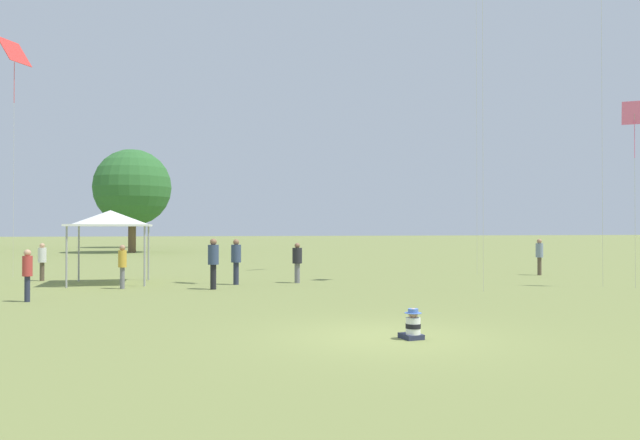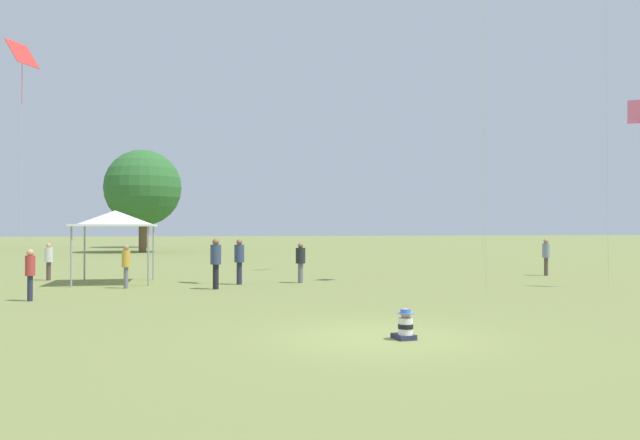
% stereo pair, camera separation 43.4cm
% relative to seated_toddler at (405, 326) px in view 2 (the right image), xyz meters
% --- Properties ---
extents(ground_plane, '(300.00, 300.00, 0.00)m').
position_rel_seated_toddler_xyz_m(ground_plane, '(-0.45, 0.35, -0.26)').
color(ground_plane, olive).
extents(seated_toddler, '(0.43, 0.50, 0.61)m').
position_rel_seated_toddler_xyz_m(seated_toddler, '(0.00, 0.00, 0.00)').
color(seated_toddler, '#282D47').
rests_on(seated_toddler, ground).
extents(person_standing_0, '(0.40, 0.40, 1.55)m').
position_rel_seated_toddler_xyz_m(person_standing_0, '(-8.89, 8.31, 0.67)').
color(person_standing_0, '#282D42').
rests_on(person_standing_0, ground).
extents(person_standing_1, '(0.43, 0.43, 1.68)m').
position_rel_seated_toddler_xyz_m(person_standing_1, '(11.73, 14.29, 0.74)').
color(person_standing_1, brown).
rests_on(person_standing_1, ground).
extents(person_standing_2, '(0.41, 0.41, 1.81)m').
position_rel_seated_toddler_xyz_m(person_standing_2, '(-3.33, 10.86, 0.81)').
color(person_standing_2, black).
rests_on(person_standing_2, ground).
extents(person_standing_3, '(0.37, 0.37, 1.58)m').
position_rel_seated_toddler_xyz_m(person_standing_3, '(-6.51, 11.80, 0.69)').
color(person_standing_3, slate).
rests_on(person_standing_3, ground).
extents(person_standing_4, '(0.46, 0.46, 1.56)m').
position_rel_seated_toddler_xyz_m(person_standing_4, '(-10.04, 16.00, 0.66)').
color(person_standing_4, brown).
rests_on(person_standing_4, ground).
extents(person_standing_5, '(0.50, 0.50, 1.59)m').
position_rel_seated_toddler_xyz_m(person_standing_5, '(0.06, 12.75, 0.67)').
color(person_standing_5, slate).
rests_on(person_standing_5, ground).
extents(person_standing_6, '(0.53, 0.53, 1.75)m').
position_rel_seated_toddler_xyz_m(person_standing_6, '(-2.38, 12.53, 0.78)').
color(person_standing_6, '#282D42').
rests_on(person_standing_6, ground).
extents(canopy_tent, '(3.07, 3.07, 2.88)m').
position_rel_seated_toddler_xyz_m(canopy_tent, '(-7.16, 14.02, 2.28)').
color(canopy_tent, white).
rests_on(canopy_tent, ground).
extents(kite_2, '(1.31, 1.55, 10.58)m').
position_rel_seated_toddler_xyz_m(kite_2, '(-11.70, 18.26, 9.56)').
color(kite_2, red).
rests_on(kite_2, ground).
extents(kite_4, '(0.81, 0.64, 6.79)m').
position_rel_seated_toddler_xyz_m(kite_4, '(11.63, 7.95, 5.92)').
color(kite_4, pink).
rests_on(kite_4, ground).
extents(distant_tree_1, '(6.72, 6.72, 9.09)m').
position_rel_seated_toddler_xyz_m(distant_tree_1, '(-8.63, 45.36, 5.44)').
color(distant_tree_1, brown).
rests_on(distant_tree_1, ground).
extents(distant_tree_2, '(5.38, 5.38, 9.53)m').
position_rel_seated_toddler_xyz_m(distant_tree_2, '(-9.57, 59.44, 6.52)').
color(distant_tree_2, '#473323').
rests_on(distant_tree_2, ground).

